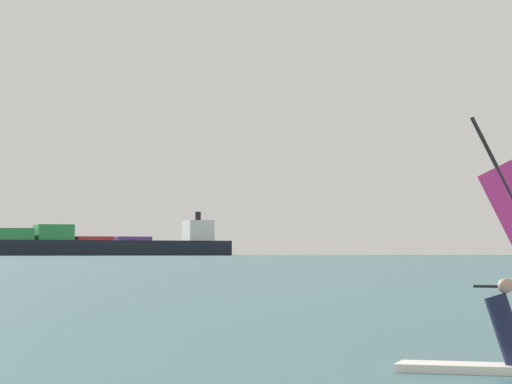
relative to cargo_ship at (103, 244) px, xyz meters
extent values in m
cube|color=white|center=(281.21, -730.11, -7.88)|extent=(2.45, 0.91, 0.12)
cylinder|color=#191E38|center=(281.56, -730.14, -7.32)|extent=(0.62, 0.36, 1.05)
sphere|color=tan|center=(281.56, -730.14, -6.70)|extent=(0.22, 0.22, 0.22)
cube|color=black|center=(1.84, 1.22, -2.84)|extent=(156.64, 116.21, 10.20)
cube|color=silver|center=(55.84, 37.07, 9.34)|extent=(25.82, 26.52, 14.17)
cylinder|color=black|center=(55.84, 37.07, 19.43)|extent=(4.00, 4.00, 6.00)
cube|color=#59388C|center=(15.92, 10.57, 3.56)|extent=(32.89, 32.84, 2.60)
cube|color=red|center=(-6.10, -4.05, 3.56)|extent=(32.89, 32.84, 2.60)
cube|color=#2D8C47|center=(-28.13, -18.68, 7.46)|extent=(32.89, 32.84, 10.40)
cube|color=#2D8C47|center=(-50.16, -33.30, 6.16)|extent=(32.89, 32.84, 7.80)
camera|label=1|loc=(281.93, -747.25, -6.24)|focal=82.29mm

